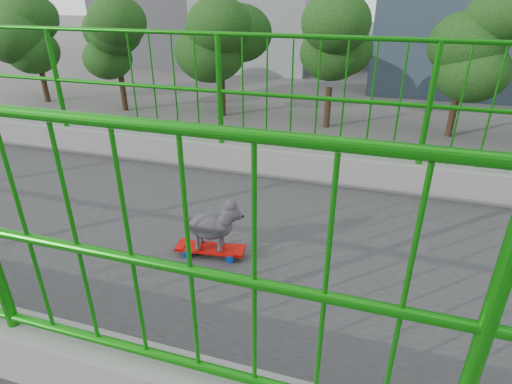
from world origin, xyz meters
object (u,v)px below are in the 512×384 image
Objects in this scene: skateboard at (211,249)px; car_0 at (179,293)px; poodle at (212,224)px; car_3 at (252,167)px; car_5 at (19,259)px; car_2 at (365,213)px.

car_0 is at bearing -154.55° from skateboard.
poodle is (-0.00, 0.02, 0.22)m from skateboard.
car_5 is (9.60, -5.09, -0.10)m from car_3.
skateboard is at bearing 175.56° from car_2.
car_3 is (-9.60, -0.80, 0.09)m from car_0.
poodle reaches higher than car_0.
poodle is 0.11× the size of car_0.
car_3 is at bearing 152.05° from car_5.
car_2 is at bearing 120.61° from car_5.
poodle is at bearing 175.66° from car_2.
car_5 is (6.40, -10.82, -0.10)m from car_2.
skateboard is 9.70m from car_0.
car_0 is 0.97× the size of car_5.
skateboard reaches higher than car_0.
car_5 is at bearing -129.23° from skateboard.
poodle is 13.37m from car_5.
car_5 is (0.00, -5.90, -0.00)m from car_0.
skateboard is at bearing 57.90° from car_5.
car_2 reaches higher than car_3.
car_5 is (-6.17, -9.86, -6.58)m from poodle.
poodle is at bearing 90.00° from skateboard.
car_3 is at bearing 60.79° from car_2.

